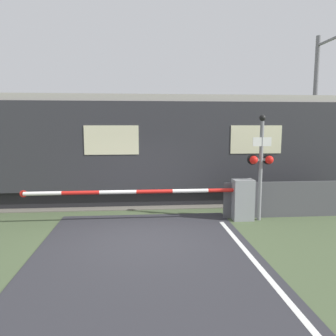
# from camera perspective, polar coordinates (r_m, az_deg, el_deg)

# --- Properties ---
(ground_plane) EXTENTS (80.00, 80.00, 0.00)m
(ground_plane) POSITION_cam_1_polar(r_m,az_deg,el_deg) (8.49, -3.97, -11.84)
(ground_plane) COLOR #475638
(track_bed) EXTENTS (36.00, 3.20, 0.13)m
(track_bed) POSITION_cam_1_polar(r_m,az_deg,el_deg) (12.54, -4.32, -5.34)
(track_bed) COLOR #666056
(track_bed) RESTS_ON ground_plane
(train) EXTENTS (17.73, 2.72, 3.82)m
(train) POSITION_cam_1_polar(r_m,az_deg,el_deg) (12.29, -9.25, 3.45)
(train) COLOR black
(train) RESTS_ON ground_plane
(crossing_barrier) EXTENTS (6.69, 0.44, 1.22)m
(crossing_barrier) POSITION_cam_1_polar(r_m,az_deg,el_deg) (9.82, 9.51, -5.19)
(crossing_barrier) COLOR gray
(crossing_barrier) RESTS_ON ground_plane
(signal_post) EXTENTS (0.77, 0.26, 3.10)m
(signal_post) POSITION_cam_1_polar(r_m,az_deg,el_deg) (9.89, 15.89, 1.16)
(signal_post) COLOR gray
(signal_post) RESTS_ON ground_plane
(catenary_pole) EXTENTS (0.20, 1.90, 6.65)m
(catenary_pole) POSITION_cam_1_polar(r_m,az_deg,el_deg) (16.20, 24.21, 9.23)
(catenary_pole) COLOR slate
(catenary_pole) RESTS_ON ground_plane
(roadside_fence) EXTENTS (4.36, 0.06, 1.10)m
(roadside_fence) POSITION_cam_1_polar(r_m,az_deg,el_deg) (10.78, 20.97, -5.09)
(roadside_fence) COLOR #4C4C51
(roadside_fence) RESTS_ON ground_plane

